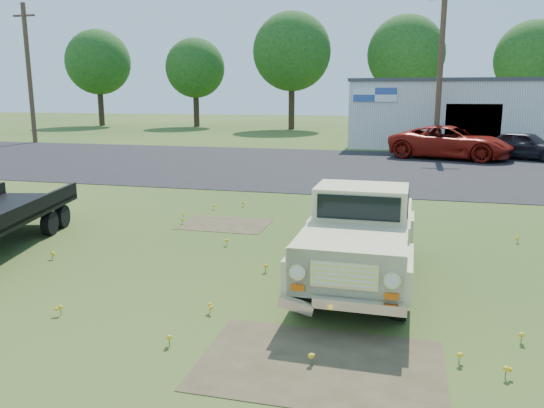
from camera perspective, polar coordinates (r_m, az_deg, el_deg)
The scene contains 15 objects.
ground at distance 9.86m, azimuth -0.72°, elevation -7.70°, with size 140.00×140.00×0.00m, color #284917.
asphalt_lot at distance 24.32m, azimuth 8.42°, elevation 3.94°, with size 90.00×14.00×0.02m, color black.
dirt_patch_a at distance 6.88m, azimuth 5.20°, elevation -16.84°, with size 3.00×2.00×0.01m, color #433924.
dirt_patch_b at distance 13.63m, azimuth -5.07°, elevation -2.19°, with size 2.20×1.60×0.01m, color #433924.
commercial_building at distance 36.17m, azimuth 20.17°, elevation 9.25°, with size 14.20×8.20×4.15m.
utility_pole_west at distance 39.45m, azimuth -24.67°, elevation 12.71°, with size 1.60×0.30×9.00m.
utility_pole_mid at distance 31.04m, azimuth 17.65°, elevation 13.73°, with size 1.60×0.30×9.00m.
treeline_a at distance 57.72m, azimuth -18.20°, elevation 14.27°, with size 6.40×6.40×9.52m.
treeline_b at distance 54.03m, azimuth -8.27°, elevation 14.25°, with size 5.76×5.76×8.57m.
treeline_c at distance 49.71m, azimuth 2.16°, elevation 16.05°, with size 7.04×7.04×10.47m.
treeline_d at distance 49.59m, azimuth 14.21°, elevation 15.35°, with size 6.72×6.72×10.00m.
treeline_e at distance 49.00m, azimuth 26.28°, elevation 13.82°, with size 6.08×6.08×9.04m.
vintage_pickup_truck at distance 9.45m, azimuth 9.49°, elevation -3.21°, with size 1.86×4.79×1.74m, color beige, non-canonical shape.
red_pickup at distance 28.50m, azimuth 18.61°, elevation 6.27°, with size 2.75×5.96×1.66m, color maroon.
dark_sedan at distance 29.72m, azimuth 25.57°, elevation 5.69°, with size 1.65×4.11×1.40m, color black.
Camera 1 is at (2.39, -8.97, 3.30)m, focal length 35.00 mm.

